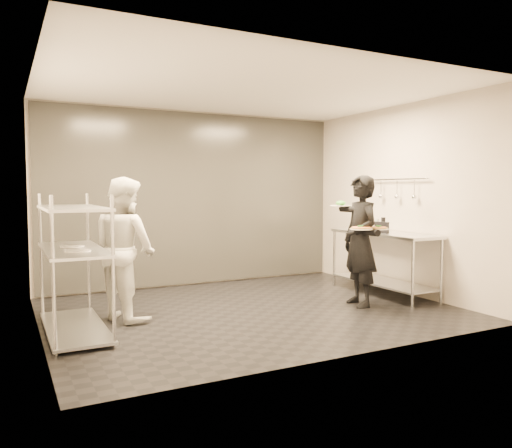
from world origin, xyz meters
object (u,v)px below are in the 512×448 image
pizza_plate_far (377,228)px  prep_counter (383,252)px  pos_monitor (382,227)px  bottle_dark (383,225)px  pizza_plate_near (361,228)px  bottle_green (369,223)px  pass_rack (74,262)px  salad_plate (341,204)px  bottle_clear (377,225)px  waiter (360,241)px  chef (125,248)px

pizza_plate_far → prep_counter: bearing=43.0°
pos_monitor → bottle_dark: size_ratio=1.02×
pizza_plate_near → pizza_plate_far: 0.28m
prep_counter → bottle_green: 0.48m
pizza_plate_far → bottle_green: size_ratio=1.17×
pass_rack → pos_monitor: (4.21, -0.09, 0.23)m
pass_rack → pizza_plate_far: pass_rack is taller
pizza_plate_near → salad_plate: 0.58m
pos_monitor → pass_rack: bearing=166.0°
pass_rack → bottle_clear: 4.42m
waiter → pos_monitor: bearing=125.8°
bottle_clear → bottle_dark: size_ratio=0.83×
pass_rack → bottle_green: (4.19, 0.17, 0.28)m
pizza_plate_near → chef: bearing=161.2°
waiter → bottle_clear: 1.10m
waiter → bottle_green: waiter is taller
pizza_plate_far → bottle_green: (0.52, 0.79, 0.00)m
salad_plate → pos_monitor: bearing=3.2°
pass_rack → pos_monitor: pass_rack is taller
bottle_clear → bottle_dark: bottle_dark is taller
pizza_plate_far → bottle_clear: 1.14m
pos_monitor → waiter: bearing=-165.6°
pass_rack → pizza_plate_far: bearing=-9.5°
chef → pizza_plate_far: bearing=-128.7°
pass_rack → pos_monitor: 4.22m
prep_counter → chef: size_ratio=1.06×
bottle_green → bottle_clear: bottle_green is taller
chef → pos_monitor: 3.62m
prep_counter → pos_monitor: 0.40m
pizza_plate_near → bottle_clear: bottle_clear is taller
pass_rack → salad_plate: pass_rack is taller
pass_rack → salad_plate: 3.49m
waiter → pizza_plate_near: (-0.16, -0.21, 0.19)m
pizza_plate_near → salad_plate: salad_plate is taller
pizza_plate_near → bottle_clear: 1.35m
pos_monitor → pizza_plate_near: bearing=-159.0°
prep_counter → pizza_plate_far: 1.00m
bottle_clear → bottle_dark: bearing=-113.1°
chef → pass_rack: bearing=94.7°
waiter → pos_monitor: size_ratio=7.75×
waiter → bottle_clear: (0.86, 0.67, 0.14)m
pizza_plate_far → waiter: bearing=121.5°
bottle_green → pass_rack: bearing=-177.6°
pass_rack → pizza_plate_near: bearing=-10.6°
waiter → bottle_clear: bearing=136.6°
bottle_green → bottle_clear: (0.22, 0.07, -0.04)m
waiter → bottle_dark: bearing=127.3°
pizza_plate_near → pos_monitor: size_ratio=1.29×
waiter → pizza_plate_near: bearing=-28.6°
pizza_plate_far → bottle_dark: bottle_dark is taller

